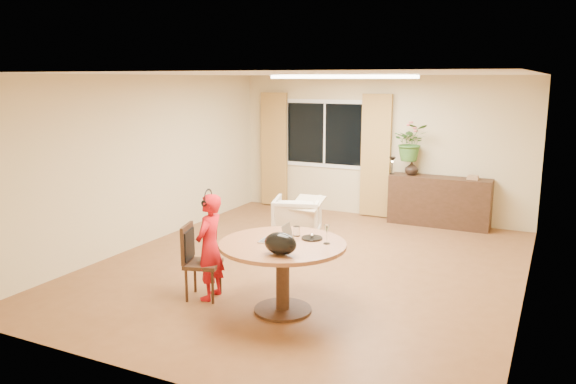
% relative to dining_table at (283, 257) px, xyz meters
% --- Properties ---
extents(floor, '(6.50, 6.50, 0.00)m').
position_rel_dining_table_xyz_m(floor, '(-0.36, 1.50, -0.62)').
color(floor, brown).
rests_on(floor, ground).
extents(ceiling, '(6.50, 6.50, 0.00)m').
position_rel_dining_table_xyz_m(ceiling, '(-0.36, 1.50, 1.98)').
color(ceiling, white).
rests_on(ceiling, wall_back).
extents(wall_back, '(5.50, 0.00, 5.50)m').
position_rel_dining_table_xyz_m(wall_back, '(-0.36, 4.75, 0.68)').
color(wall_back, '#CFB986').
rests_on(wall_back, floor).
extents(wall_left, '(0.00, 6.50, 6.50)m').
position_rel_dining_table_xyz_m(wall_left, '(-3.11, 1.50, 0.68)').
color(wall_left, '#CFB986').
rests_on(wall_left, floor).
extents(wall_right, '(0.00, 6.50, 6.50)m').
position_rel_dining_table_xyz_m(wall_right, '(2.39, 1.50, 0.68)').
color(wall_right, '#CFB986').
rests_on(wall_right, floor).
extents(window, '(1.70, 0.03, 1.30)m').
position_rel_dining_table_xyz_m(window, '(-1.46, 4.73, 0.88)').
color(window, white).
rests_on(window, wall_back).
extents(curtain_left, '(0.55, 0.08, 2.25)m').
position_rel_dining_table_xyz_m(curtain_left, '(-2.51, 4.65, 0.52)').
color(curtain_left, brown).
rests_on(curtain_left, wall_back).
extents(curtain_right, '(0.55, 0.08, 2.25)m').
position_rel_dining_table_xyz_m(curtain_right, '(-0.41, 4.65, 0.52)').
color(curtain_right, brown).
rests_on(curtain_right, wall_back).
extents(ceiling_panel, '(2.20, 0.35, 0.05)m').
position_rel_dining_table_xyz_m(ceiling_panel, '(-0.36, 2.70, 1.94)').
color(ceiling_panel, white).
rests_on(ceiling_panel, ceiling).
extents(dining_table, '(1.39, 1.39, 0.79)m').
position_rel_dining_table_xyz_m(dining_table, '(0.00, 0.00, 0.00)').
color(dining_table, brown).
rests_on(dining_table, floor).
extents(dining_chair, '(0.52, 0.49, 0.88)m').
position_rel_dining_table_xyz_m(dining_chair, '(-1.01, -0.06, -0.18)').
color(dining_chair, black).
rests_on(dining_chair, floor).
extents(child, '(0.48, 0.34, 1.25)m').
position_rel_dining_table_xyz_m(child, '(-0.94, -0.02, 0.00)').
color(child, red).
rests_on(child, floor).
extents(laptop, '(0.35, 0.25, 0.22)m').
position_rel_dining_table_xyz_m(laptop, '(-0.09, -0.01, 0.28)').
color(laptop, '#B7B7BC').
rests_on(laptop, dining_table).
extents(tumbler, '(0.09, 0.09, 0.11)m').
position_rel_dining_table_xyz_m(tumbler, '(0.02, 0.31, 0.22)').
color(tumbler, white).
rests_on(tumbler, dining_table).
extents(wine_glass, '(0.08, 0.08, 0.21)m').
position_rel_dining_table_xyz_m(wine_glass, '(0.45, 0.17, 0.28)').
color(wine_glass, white).
rests_on(wine_glass, dining_table).
extents(pot_lid, '(0.28, 0.28, 0.04)m').
position_rel_dining_table_xyz_m(pot_lid, '(0.23, 0.27, 0.19)').
color(pot_lid, white).
rests_on(pot_lid, dining_table).
extents(handbag, '(0.39, 0.28, 0.23)m').
position_rel_dining_table_xyz_m(handbag, '(0.17, -0.39, 0.29)').
color(handbag, black).
rests_on(handbag, dining_table).
extents(armchair, '(0.91, 0.93, 0.68)m').
position_rel_dining_table_xyz_m(armchair, '(-1.09, 2.71, -0.28)').
color(armchair, '#C3B69B').
rests_on(armchair, floor).
extents(throw, '(0.48, 0.57, 0.03)m').
position_rel_dining_table_xyz_m(throw, '(-0.88, 2.63, 0.07)').
color(throw, beige).
rests_on(throw, armchair).
extents(sideboard, '(1.73, 0.42, 0.86)m').
position_rel_dining_table_xyz_m(sideboard, '(0.81, 4.51, -0.19)').
color(sideboard, black).
rests_on(sideboard, floor).
extents(vase, '(0.29, 0.29, 0.25)m').
position_rel_dining_table_xyz_m(vase, '(0.29, 4.51, 0.37)').
color(vase, black).
rests_on(vase, sideboard).
extents(bouquet, '(0.73, 0.68, 0.66)m').
position_rel_dining_table_xyz_m(bouquet, '(0.26, 4.51, 0.82)').
color(bouquet, '#286525').
rests_on(bouquet, vase).
extents(book_stack, '(0.20, 0.15, 0.08)m').
position_rel_dining_table_xyz_m(book_stack, '(1.34, 4.51, 0.28)').
color(book_stack, '#98654D').
rests_on(book_stack, sideboard).
extents(desk_lamp, '(0.15, 0.15, 0.32)m').
position_rel_dining_table_xyz_m(desk_lamp, '(-0.04, 4.46, 0.40)').
color(desk_lamp, black).
rests_on(desk_lamp, sideboard).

